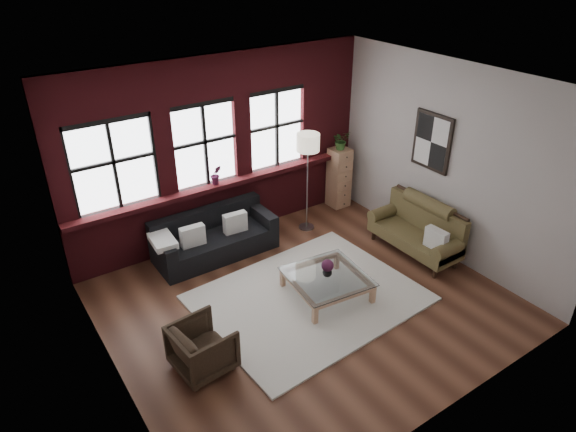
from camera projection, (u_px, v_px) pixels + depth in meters
floor at (305, 302)px, 7.63m from camera, size 5.50×5.50×0.00m
ceiling at (309, 87)px, 6.08m from camera, size 5.50×5.50×0.00m
wall_back at (220, 149)px, 8.66m from camera, size 5.50×0.00×5.50m
wall_front at (457, 304)px, 5.04m from camera, size 5.50×0.00×5.50m
wall_left at (100, 274)px, 5.50m from camera, size 0.00×5.00×5.00m
wall_right at (446, 161)px, 8.21m from camera, size 0.00×5.00×5.00m
brick_backwall at (222, 151)px, 8.62m from camera, size 5.50×0.12×3.20m
sill_ledge at (226, 183)px, 8.82m from camera, size 5.50×0.30×0.08m
window_left at (114, 166)px, 7.67m from camera, size 1.38×0.10×1.50m
window_mid at (204, 146)px, 8.41m from camera, size 1.38×0.10×1.50m
window_right at (276, 130)px, 9.10m from camera, size 1.38×0.10×1.50m
wall_poster at (432, 142)px, 8.29m from camera, size 0.05×0.74×0.94m
shag_rug at (309, 298)px, 7.68m from camera, size 3.26×2.63×0.03m
dark_sofa at (215, 236)px, 8.58m from camera, size 2.04×0.82×0.74m
pillow_a at (193, 236)px, 8.20m from camera, size 0.41×0.16×0.34m
pillow_b at (235, 223)px, 8.58m from camera, size 0.41×0.17×0.34m
vintage_settee at (415, 230)px, 8.58m from camera, size 0.74×1.66×0.89m
pillow_settee at (436, 239)px, 8.12m from camera, size 0.16×0.39×0.34m
armchair at (203, 348)px, 6.33m from camera, size 0.76×0.74×0.64m
coffee_table at (327, 286)px, 7.68m from camera, size 1.21×1.21×0.37m
vase at (327, 272)px, 7.55m from camera, size 0.18×0.18×0.15m
flowers at (328, 266)px, 7.50m from camera, size 0.18×0.18×0.18m
drawer_chest at (339, 178)px, 10.07m from camera, size 0.37×0.37×1.19m
potted_plant_top at (341, 140)px, 9.69m from camera, size 0.34×0.30×0.36m
floor_lamp at (307, 179)px, 9.07m from camera, size 0.40×0.40×1.98m
sill_plant at (216, 175)px, 8.61m from camera, size 0.21×0.19×0.34m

